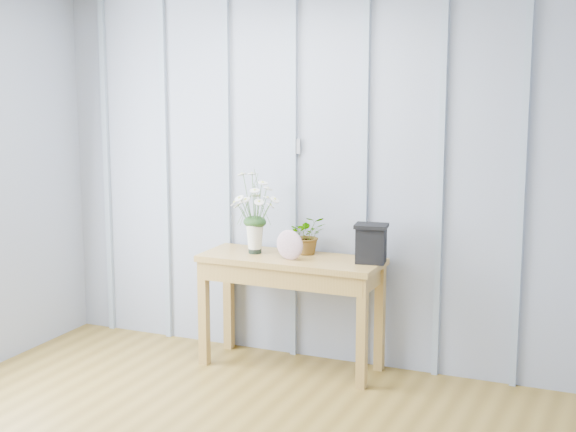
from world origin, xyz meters
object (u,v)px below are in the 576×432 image
at_px(sideboard, 291,274).
at_px(daisy_vase, 255,202).
at_px(carved_box, 371,243).
at_px(felt_disc_vessel, 290,245).

relative_size(sideboard, daisy_vase, 2.19).
relative_size(sideboard, carved_box, 4.80).
xyz_separation_m(sideboard, carved_box, (0.53, 0.05, 0.24)).
bearing_deg(daisy_vase, carved_box, 2.63).
bearing_deg(sideboard, daisy_vase, 177.64).
xyz_separation_m(sideboard, daisy_vase, (-0.27, 0.01, 0.46)).
bearing_deg(daisy_vase, felt_disc_vessel, -17.23).
relative_size(felt_disc_vessel, carved_box, 0.79).
distance_m(daisy_vase, felt_disc_vessel, 0.39).
relative_size(daisy_vase, felt_disc_vessel, 2.79).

